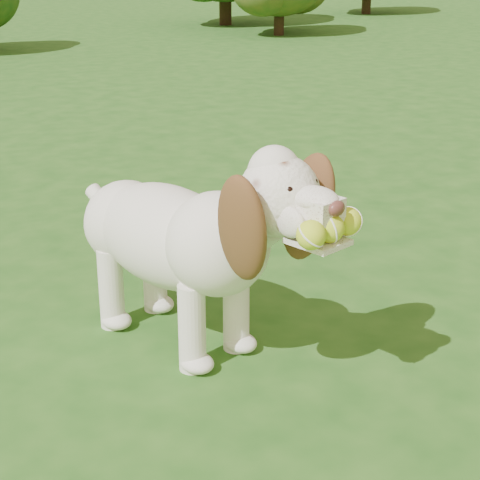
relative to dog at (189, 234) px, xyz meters
name	(u,v)px	position (x,y,z in m)	size (l,w,h in m)	color
ground	(73,356)	(-0.41, 0.13, -0.45)	(80.00, 80.00, 0.00)	#1E4D16
dog	(189,234)	(0.00, 0.00, 0.00)	(0.68, 1.27, 0.84)	white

